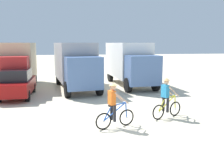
{
  "coord_description": "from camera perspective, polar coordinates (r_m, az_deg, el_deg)",
  "views": [
    {
      "loc": [
        -1.75,
        -9.71,
        3.34
      ],
      "look_at": [
        0.31,
        3.22,
        1.1
      ],
      "focal_mm": 38.67,
      "sensor_mm": 36.0,
      "label": 1
    }
  ],
  "objects": [
    {
      "name": "sedan_parked",
      "position": [
        16.01,
        -21.54,
        0.19
      ],
      "size": [
        1.89,
        4.25,
        1.76
      ],
      "color": "maroon",
      "rests_on": "ground"
    },
    {
      "name": "box_truck_tan_camper",
      "position": [
        19.26,
        -21.6,
        4.66
      ],
      "size": [
        2.85,
        6.9,
        3.35
      ],
      "color": "#CCB78E",
      "rests_on": "ground"
    },
    {
      "name": "box_truck_grey_hauler",
      "position": [
        17.75,
        -8.64,
        4.86
      ],
      "size": [
        3.41,
        7.04,
        3.35
      ],
      "color": "#9E9EA3",
      "rests_on": "ground"
    },
    {
      "name": "cyclist_orange_shirt",
      "position": [
        9.5,
        0.49,
        -5.5
      ],
      "size": [
        1.65,
        0.72,
        1.82
      ],
      "color": "black",
      "rests_on": "ground"
    },
    {
      "name": "cyclist_cowboy_hat",
      "position": [
        11.02,
        12.75,
        -3.62
      ],
      "size": [
        1.61,
        0.81,
        1.82
      ],
      "color": "black",
      "rests_on": "ground"
    },
    {
      "name": "box_truck_white_box",
      "position": [
        19.15,
        4.2,
        5.28
      ],
      "size": [
        2.97,
        6.94,
        3.35
      ],
      "color": "white",
      "rests_on": "ground"
    },
    {
      "name": "ground_plane",
      "position": [
        10.41,
        1.12,
        -8.99
      ],
      "size": [
        120.0,
        120.0,
        0.0
      ],
      "primitive_type": "plane",
      "color": "beige"
    }
  ]
}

